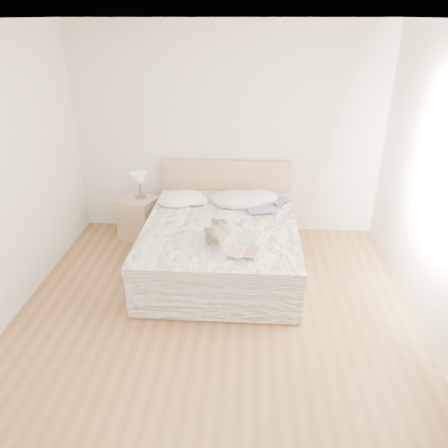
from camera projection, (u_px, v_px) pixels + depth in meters
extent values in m
cube|color=brown|center=(213.00, 329.00, 4.19)|extent=(4.00, 4.50, 0.00)
cube|color=white|center=(209.00, 19.00, 3.02)|extent=(4.00, 4.50, 0.00)
cube|color=silver|center=(227.00, 133.00, 5.63)|extent=(4.00, 0.02, 2.70)
cube|color=silver|center=(154.00, 435.00, 1.58)|extent=(4.00, 0.02, 2.70)
cube|color=white|center=(446.00, 181.00, 3.71)|extent=(0.02, 1.30, 1.10)
cube|color=tan|center=(221.00, 260.00, 5.18)|extent=(1.68, 2.08, 0.20)
cube|color=white|center=(221.00, 241.00, 5.07)|extent=(1.60, 2.00, 0.30)
cube|color=white|center=(221.00, 228.00, 4.95)|extent=(1.72, 2.05, 0.10)
cube|color=tan|center=(227.00, 196.00, 5.94)|extent=(1.70, 0.06, 1.00)
cube|color=tan|center=(139.00, 218.00, 5.82)|extent=(0.56, 0.53, 0.56)
cylinder|color=#4B4540|center=(141.00, 197.00, 5.73)|extent=(0.15, 0.15, 0.02)
cylinder|color=#403A36|center=(140.00, 189.00, 5.68)|extent=(0.03, 0.03, 0.21)
cone|color=beige|center=(139.00, 179.00, 5.62)|extent=(0.23, 0.23, 0.15)
ellipsoid|color=white|center=(181.00, 199.00, 5.48)|extent=(0.72, 0.65, 0.18)
ellipsoid|color=silver|center=(237.00, 200.00, 5.45)|extent=(0.71, 0.52, 0.20)
ellipsoid|color=white|center=(257.00, 197.00, 5.52)|extent=(0.60, 0.47, 0.16)
cube|color=white|center=(194.00, 201.00, 5.44)|extent=(0.37, 0.28, 0.03)
cube|color=beige|center=(243.00, 252.00, 4.27)|extent=(0.37, 0.29, 0.02)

